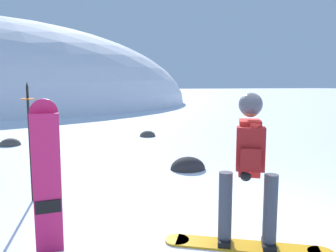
{
  "coord_description": "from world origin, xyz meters",
  "views": [
    {
      "loc": [
        -2.34,
        -3.38,
        1.79
      ],
      "look_at": [
        -0.13,
        2.53,
        1.0
      ],
      "focal_mm": 34.94,
      "sensor_mm": 36.0,
      "label": 1
    }
  ],
  "objects_px": {
    "snowboarder_main": "(249,167)",
    "rock_small": "(188,169)",
    "piste_marker_near": "(30,134)",
    "rock_mid": "(148,136)",
    "rock_dark": "(10,145)",
    "spare_snowboard": "(47,178)"
  },
  "relations": [
    {
      "from": "snowboarder_main",
      "to": "rock_small",
      "type": "distance_m",
      "value": 3.58
    },
    {
      "from": "piste_marker_near",
      "to": "rock_mid",
      "type": "height_order",
      "value": "piste_marker_near"
    },
    {
      "from": "rock_mid",
      "to": "rock_small",
      "type": "bearing_deg",
      "value": -96.26
    },
    {
      "from": "snowboarder_main",
      "to": "rock_dark",
      "type": "distance_m",
      "value": 8.41
    },
    {
      "from": "spare_snowboard",
      "to": "rock_small",
      "type": "height_order",
      "value": "spare_snowboard"
    },
    {
      "from": "snowboarder_main",
      "to": "rock_small",
      "type": "xyz_separation_m",
      "value": [
        0.79,
        3.37,
        -0.92
      ]
    },
    {
      "from": "piste_marker_near",
      "to": "rock_small",
      "type": "distance_m",
      "value": 3.35
    },
    {
      "from": "piste_marker_near",
      "to": "rock_mid",
      "type": "relative_size",
      "value": 3.25
    },
    {
      "from": "piste_marker_near",
      "to": "snowboarder_main",
      "type": "bearing_deg",
      "value": -47.42
    },
    {
      "from": "rock_dark",
      "to": "rock_mid",
      "type": "xyz_separation_m",
      "value": [
        4.36,
        0.23,
        0.0
      ]
    },
    {
      "from": "spare_snowboard",
      "to": "rock_dark",
      "type": "height_order",
      "value": "spare_snowboard"
    },
    {
      "from": "rock_mid",
      "to": "rock_dark",
      "type": "bearing_deg",
      "value": -176.95
    },
    {
      "from": "snowboarder_main",
      "to": "spare_snowboard",
      "type": "distance_m",
      "value": 2.12
    },
    {
      "from": "rock_small",
      "to": "rock_mid",
      "type": "bearing_deg",
      "value": 83.74
    },
    {
      "from": "rock_mid",
      "to": "rock_small",
      "type": "height_order",
      "value": "rock_small"
    },
    {
      "from": "spare_snowboard",
      "to": "piste_marker_near",
      "type": "height_order",
      "value": "piste_marker_near"
    },
    {
      "from": "piste_marker_near",
      "to": "rock_dark",
      "type": "height_order",
      "value": "piste_marker_near"
    },
    {
      "from": "rock_mid",
      "to": "snowboarder_main",
      "type": "bearing_deg",
      "value": -99.22
    },
    {
      "from": "snowboarder_main",
      "to": "piste_marker_near",
      "type": "xyz_separation_m",
      "value": [
        -2.26,
        2.45,
        0.14
      ]
    },
    {
      "from": "snowboarder_main",
      "to": "rock_small",
      "type": "height_order",
      "value": "snowboarder_main"
    },
    {
      "from": "snowboarder_main",
      "to": "spare_snowboard",
      "type": "relative_size",
      "value": 1.04
    },
    {
      "from": "snowboarder_main",
      "to": "spare_snowboard",
      "type": "xyz_separation_m",
      "value": [
        -2.02,
        0.62,
        -0.08
      ]
    }
  ]
}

